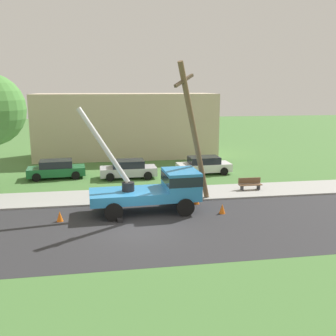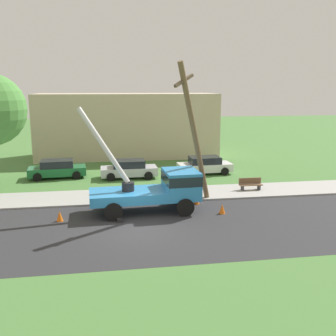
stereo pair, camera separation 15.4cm
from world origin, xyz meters
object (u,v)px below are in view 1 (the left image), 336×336
(parked_sedan_white, at_px, (204,165))
(leaning_utility_pole, at_px, (194,134))
(traffic_cone_behind, at_px, (60,216))
(traffic_cone_curbside, at_px, (196,200))
(parked_sedan_silver, at_px, (128,169))
(utility_truck, at_px, (159,187))
(traffic_cone_ahead, at_px, (222,209))
(parked_sedan_green, at_px, (56,169))
(park_bench, at_px, (250,184))

(parked_sedan_white, bearing_deg, leaning_utility_pole, -108.73)
(traffic_cone_behind, relative_size, traffic_cone_curbside, 1.00)
(traffic_cone_curbside, bearing_deg, parked_sedan_white, 72.51)
(leaning_utility_pole, relative_size, parked_sedan_silver, 1.93)
(utility_truck, relative_size, traffic_cone_ahead, 12.27)
(traffic_cone_ahead, bearing_deg, traffic_cone_curbside, 117.09)
(leaning_utility_pole, distance_m, traffic_cone_ahead, 4.70)
(leaning_utility_pole, relative_size, parked_sedan_green, 1.88)
(leaning_utility_pole, height_order, parked_sedan_silver, leaning_utility_pole)
(traffic_cone_behind, height_order, traffic_cone_curbside, same)
(traffic_cone_behind, xyz_separation_m, parked_sedan_silver, (4.26, 9.53, 0.43))
(traffic_cone_curbside, relative_size, parked_sedan_silver, 0.13)
(traffic_cone_ahead, height_order, parked_sedan_green, parked_sedan_green)
(utility_truck, distance_m, traffic_cone_curbside, 2.85)
(traffic_cone_ahead, bearing_deg, utility_truck, 162.65)
(parked_sedan_green, height_order, parked_sedan_silver, same)
(leaning_utility_pole, relative_size, traffic_cone_curbside, 15.25)
(traffic_cone_behind, height_order, parked_sedan_silver, parked_sedan_silver)
(traffic_cone_ahead, xyz_separation_m, parked_sedan_green, (-10.32, 10.58, 0.43))
(parked_sedan_silver, bearing_deg, leaning_utility_pole, -65.54)
(leaning_utility_pole, bearing_deg, traffic_cone_ahead, -58.30)
(traffic_cone_ahead, relative_size, traffic_cone_behind, 1.00)
(traffic_cone_behind, xyz_separation_m, parked_sedan_white, (10.54, 10.04, 0.43))
(utility_truck, height_order, traffic_cone_curbside, utility_truck)
(traffic_cone_curbside, bearing_deg, leaning_utility_pole, -175.13)
(traffic_cone_ahead, bearing_deg, traffic_cone_behind, 179.08)
(leaning_utility_pole, xyz_separation_m, traffic_cone_behind, (-7.76, -1.83, -4.09))
(traffic_cone_curbside, distance_m, parked_sedan_silver, 8.53)
(traffic_cone_curbside, height_order, parked_sedan_silver, parked_sedan_silver)
(leaning_utility_pole, xyz_separation_m, park_bench, (4.57, 2.43, -3.90))
(parked_sedan_green, relative_size, park_bench, 2.84)
(traffic_cone_ahead, bearing_deg, leaning_utility_pole, 121.70)
(utility_truck, height_order, traffic_cone_ahead, utility_truck)
(park_bench, bearing_deg, traffic_cone_behind, -160.94)
(park_bench, bearing_deg, leaning_utility_pole, -152.05)
(leaning_utility_pole, bearing_deg, traffic_cone_behind, -166.70)
(parked_sedan_silver, bearing_deg, parked_sedan_green, 170.84)
(traffic_cone_ahead, distance_m, parked_sedan_white, 10.32)
(leaning_utility_pole, height_order, traffic_cone_curbside, leaning_utility_pole)
(parked_sedan_green, bearing_deg, traffic_cone_behind, -82.69)
(leaning_utility_pole, xyz_separation_m, traffic_cone_curbside, (0.20, 0.02, -4.09))
(leaning_utility_pole, height_order, parked_sedan_green, leaning_utility_pole)
(leaning_utility_pole, distance_m, traffic_cone_behind, 8.96)
(leaning_utility_pole, bearing_deg, parked_sedan_green, 136.62)
(leaning_utility_pole, relative_size, park_bench, 5.34)
(traffic_cone_behind, height_order, park_bench, park_bench)
(parked_sedan_white, xyz_separation_m, park_bench, (1.79, -5.78, -0.25))
(parked_sedan_silver, bearing_deg, traffic_cone_behind, -114.08)
(utility_truck, bearing_deg, parked_sedan_white, 61.09)
(traffic_cone_ahead, xyz_separation_m, parked_sedan_silver, (-4.72, 9.67, 0.43))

